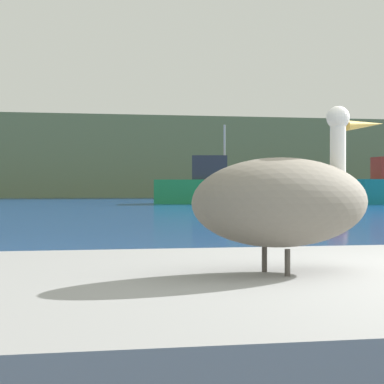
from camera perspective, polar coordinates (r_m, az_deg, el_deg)
hillside_backdrop at (r=65.52m, az=-7.90°, el=2.92°), size 140.00×10.13×7.68m
pier_dock at (r=3.70m, az=7.97°, el=-11.72°), size 3.76×3.05×0.61m
pelican at (r=3.62m, az=8.09°, el=-0.78°), size 1.35×0.93×0.94m
fishing_boat_green at (r=40.33m, az=0.77°, el=0.51°), size 5.61×2.74×4.87m
mooring_buoy at (r=18.40m, az=12.50°, el=-1.98°), size 0.58×0.58×0.58m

